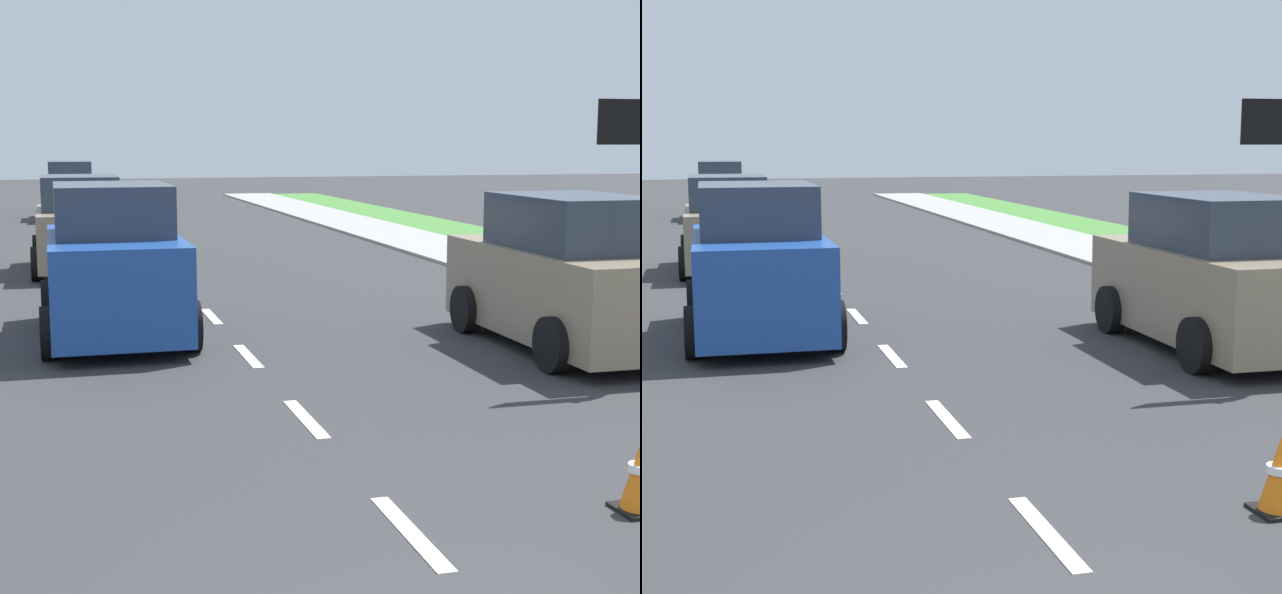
% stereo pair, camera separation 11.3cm
% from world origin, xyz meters
% --- Properties ---
extents(ground_plane, '(96.00, 96.00, 0.00)m').
position_xyz_m(ground_plane, '(0.00, 21.00, 0.00)').
color(ground_plane, '#333335').
extents(lane_center_line, '(0.14, 46.40, 0.01)m').
position_xyz_m(lane_center_line, '(0.00, 25.20, 0.00)').
color(lane_center_line, silver).
rests_on(lane_center_line, ground).
extents(traffic_cone_near, '(0.36, 0.36, 0.59)m').
position_xyz_m(traffic_cone_near, '(1.81, 2.64, 0.29)').
color(traffic_cone_near, black).
rests_on(traffic_cone_near, ground).
extents(car_oncoming_third, '(1.89, 3.87, 2.01)m').
position_xyz_m(car_oncoming_third, '(-1.70, 32.40, 0.93)').
color(car_oncoming_third, slate).
rests_on(car_oncoming_third, ground).
extents(car_parked_curbside, '(2.02, 4.21, 2.04)m').
position_xyz_m(car_parked_curbside, '(4.25, 8.16, 0.95)').
color(car_parked_curbside, gray).
rests_on(car_parked_curbside, ground).
extents(car_oncoming_lead, '(2.02, 3.95, 2.15)m').
position_xyz_m(car_oncoming_lead, '(-1.56, 10.44, 1.00)').
color(car_oncoming_lead, '#1E4799').
rests_on(car_oncoming_lead, ground).
extents(car_oncoming_second, '(2.02, 4.03, 2.01)m').
position_xyz_m(car_oncoming_second, '(-1.79, 17.88, 0.93)').
color(car_oncoming_second, gray).
rests_on(car_oncoming_second, ground).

